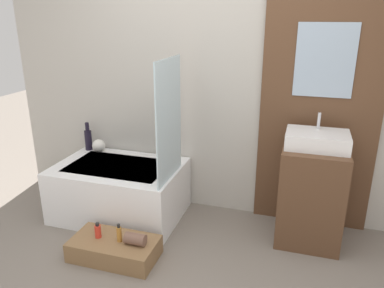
{
  "coord_description": "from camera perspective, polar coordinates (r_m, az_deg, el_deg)",
  "views": [
    {
      "loc": [
        0.74,
        -1.68,
        1.81
      ],
      "look_at": [
        0.01,
        0.68,
        0.95
      ],
      "focal_mm": 35.0,
      "sensor_mm": 36.0,
      "label": 1
    }
  ],
  "objects": [
    {
      "name": "wall_tiled_back",
      "position": [
        3.38,
        4.41,
        10.49
      ],
      "size": [
        4.2,
        0.06,
        2.6
      ],
      "primitive_type": "cube",
      "color": "#B7B2A8",
      "rests_on": "ground_plane"
    },
    {
      "name": "wall_wood_accent",
      "position": [
        3.25,
        19.29,
        9.24
      ],
      "size": [
        0.97,
        0.04,
        2.6
      ],
      "color": "brown",
      "rests_on": "ground_plane"
    },
    {
      "name": "bathtub",
      "position": [
        3.59,
        -10.94,
        -6.91
      ],
      "size": [
        1.15,
        0.78,
        0.5
      ],
      "color": "white",
      "rests_on": "ground_plane"
    },
    {
      "name": "glass_shower_screen",
      "position": [
        3.03,
        -3.53,
        3.56
      ],
      "size": [
        0.01,
        0.55,
        0.99
      ],
      "primitive_type": "cube",
      "color": "silver",
      "rests_on": "bathtub"
    },
    {
      "name": "wooden_step_bench",
      "position": [
        3.09,
        -11.72,
        -15.34
      ],
      "size": [
        0.67,
        0.36,
        0.16
      ],
      "primitive_type": "cube",
      "color": "olive",
      "rests_on": "ground_plane"
    },
    {
      "name": "vanity_cabinet",
      "position": [
        3.25,
        17.65,
        -7.3
      ],
      "size": [
        0.5,
        0.52,
        0.82
      ],
      "primitive_type": "cube",
      "color": "brown",
      "rests_on": "ground_plane"
    },
    {
      "name": "sink",
      "position": [
        3.08,
        18.53,
        0.62
      ],
      "size": [
        0.48,
        0.34,
        0.26
      ],
      "color": "white",
      "rests_on": "vanity_cabinet"
    },
    {
      "name": "vase_tall_dark",
      "position": [
        3.93,
        -15.53,
        0.79
      ],
      "size": [
        0.07,
        0.07,
        0.29
      ],
      "color": "black",
      "rests_on": "bathtub"
    },
    {
      "name": "vase_round_light",
      "position": [
        3.86,
        -14.03,
        -0.25
      ],
      "size": [
        0.13,
        0.13,
        0.13
      ],
      "primitive_type": "sphere",
      "color": "silver",
      "rests_on": "bathtub"
    },
    {
      "name": "bottle_soap_primary",
      "position": [
        3.08,
        -14.15,
        -12.72
      ],
      "size": [
        0.05,
        0.05,
        0.13
      ],
      "color": "red",
      "rests_on": "wooden_step_bench"
    },
    {
      "name": "bottle_soap_secondary",
      "position": [
        2.99,
        -11.04,
        -13.27
      ],
      "size": [
        0.04,
        0.04,
        0.15
      ],
      "color": "#B2752D",
      "rests_on": "wooden_step_bench"
    },
    {
      "name": "towel_roll",
      "position": [
        2.95,
        -8.63,
        -14.12
      ],
      "size": [
        0.16,
        0.09,
        0.09
      ],
      "primitive_type": "cylinder",
      "rotation": [
        0.0,
        1.57,
        0.0
      ],
      "color": "brown",
      "rests_on": "wooden_step_bench"
    }
  ]
}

